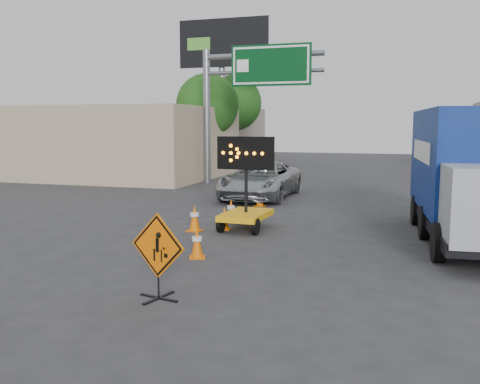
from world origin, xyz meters
The scene contains 16 objects.
ground centered at (0.00, 0.00, 0.00)m, with size 100.00×100.00×0.00m, color #2D2D30.
storefront_left_near centered at (-14.00, 20.00, 2.00)m, with size 14.00×10.00×4.00m, color tan.
storefront_left_far centered at (-15.00, 34.00, 2.20)m, with size 12.00×10.00×4.40m, color #A39588.
highway_gantry centered at (-4.43, 17.96, 5.07)m, with size 6.18×0.38×6.90m.
billboard centered at (-8.35, 25.87, 7.35)m, with size 6.10×0.54×9.85m.
tree_left_near centered at (-8.00, 22.00, 4.16)m, with size 3.71×3.71×6.03m.
tree_left_far centered at (-9.00, 30.00, 4.60)m, with size 4.10×4.10×6.66m.
construction_sign centered at (-0.59, 0.29, 0.81)m, with size 1.12×0.80×1.52m.
arrow_board centered at (-0.95, 6.71, 0.61)m, with size 1.70×1.93×2.69m.
pickup_truck centered at (-2.34, 13.33, 0.76)m, with size 2.51×5.45×1.52m, color #A7AAAF.
box_truck centered at (4.99, 6.96, 1.55)m, with size 2.81×7.39×3.43m.
cone_a centered at (-1.05, 3.19, 0.35)m, with size 0.46×0.46×0.70m.
cone_b centered at (-2.28, 6.03, 0.38)m, with size 0.42×0.42×0.76m.
cone_c centered at (-1.54, 6.51, 0.34)m, with size 0.38×0.38×0.67m.
cone_d centered at (-1.75, 7.74, 0.36)m, with size 0.38×0.38×0.72m.
cone_e centered at (-1.75, 11.10, 0.37)m, with size 0.43×0.43×0.73m.
Camera 1 is at (3.49, -7.89, 3.03)m, focal length 40.00 mm.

